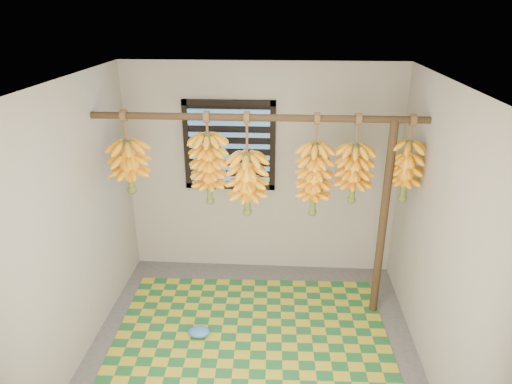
# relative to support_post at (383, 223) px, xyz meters

# --- Properties ---
(floor) EXTENTS (3.00, 3.00, 0.01)m
(floor) POSITION_rel_support_post_xyz_m (-1.20, -0.70, -1.00)
(floor) COLOR #484848
(floor) RESTS_ON ground
(ceiling) EXTENTS (3.00, 3.00, 0.01)m
(ceiling) POSITION_rel_support_post_xyz_m (-1.20, -0.70, 1.40)
(ceiling) COLOR silver
(ceiling) RESTS_ON wall_back
(wall_back) EXTENTS (3.00, 0.01, 2.40)m
(wall_back) POSITION_rel_support_post_xyz_m (-1.20, 0.80, 0.20)
(wall_back) COLOR gray
(wall_back) RESTS_ON floor
(wall_left) EXTENTS (0.01, 3.00, 2.40)m
(wall_left) POSITION_rel_support_post_xyz_m (-2.71, -0.70, 0.20)
(wall_left) COLOR gray
(wall_left) RESTS_ON floor
(wall_right) EXTENTS (0.01, 3.00, 2.40)m
(wall_right) POSITION_rel_support_post_xyz_m (0.30, -0.70, 0.20)
(wall_right) COLOR gray
(wall_right) RESTS_ON floor
(window) EXTENTS (1.00, 0.04, 1.00)m
(window) POSITION_rel_support_post_xyz_m (-1.55, 0.78, 0.50)
(window) COLOR black
(window) RESTS_ON wall_back
(hanging_pole) EXTENTS (3.00, 0.06, 0.06)m
(hanging_pole) POSITION_rel_support_post_xyz_m (-1.20, 0.00, 1.00)
(hanging_pole) COLOR #3D2C18
(hanging_pole) RESTS_ON wall_left
(support_post) EXTENTS (0.08, 0.08, 2.00)m
(support_post) POSITION_rel_support_post_xyz_m (0.00, 0.00, 0.00)
(support_post) COLOR #3D2C18
(support_post) RESTS_ON floor
(woven_mat) EXTENTS (2.64, 2.14, 0.01)m
(woven_mat) POSITION_rel_support_post_xyz_m (-1.22, -0.57, -0.99)
(woven_mat) COLOR #1A5B2B
(woven_mat) RESTS_ON floor
(plastic_bag) EXTENTS (0.21, 0.16, 0.09)m
(plastic_bag) POSITION_rel_support_post_xyz_m (-1.72, -0.52, -0.95)
(plastic_bag) COLOR #3370BF
(plastic_bag) RESTS_ON woven_mat
(banana_bunch_a) EXTENTS (0.36, 0.36, 0.79)m
(banana_bunch_a) POSITION_rel_support_post_xyz_m (-2.40, 0.00, 0.51)
(banana_bunch_a) COLOR brown
(banana_bunch_a) RESTS_ON hanging_pole
(banana_bunch_b) EXTENTS (0.34, 0.34, 0.89)m
(banana_bunch_b) POSITION_rel_support_post_xyz_m (-1.65, 0.00, 0.51)
(banana_bunch_b) COLOR brown
(banana_bunch_b) RESTS_ON hanging_pole
(banana_bunch_c) EXTENTS (0.36, 0.36, 0.99)m
(banana_bunch_c) POSITION_rel_support_post_xyz_m (-1.29, 0.00, 0.37)
(banana_bunch_c) COLOR brown
(banana_bunch_c) RESTS_ON hanging_pole
(banana_bunch_d) EXTENTS (0.32, 0.32, 0.97)m
(banana_bunch_d) POSITION_rel_support_post_xyz_m (-0.67, 0.00, 0.43)
(banana_bunch_d) COLOR brown
(banana_bunch_d) RESTS_ON hanging_pole
(banana_bunch_e) EXTENTS (0.34, 0.34, 0.84)m
(banana_bunch_e) POSITION_rel_support_post_xyz_m (-0.32, 0.00, 0.49)
(banana_bunch_e) COLOR brown
(banana_bunch_e) RESTS_ON hanging_pole
(banana_bunch_f) EXTENTS (0.28, 0.28, 0.81)m
(banana_bunch_f) POSITION_rel_support_post_xyz_m (0.15, 0.00, 0.53)
(banana_bunch_f) COLOR brown
(banana_bunch_f) RESTS_ON hanging_pole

